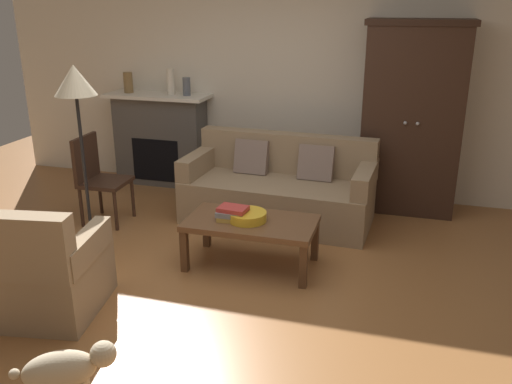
# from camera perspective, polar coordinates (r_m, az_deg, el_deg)

# --- Properties ---
(ground_plane) EXTENTS (9.60, 9.60, 0.00)m
(ground_plane) POSITION_cam_1_polar(r_m,az_deg,el_deg) (4.46, -4.19, -9.79)
(ground_plane) COLOR #9E6638
(back_wall) EXTENTS (7.20, 0.10, 2.80)m
(back_wall) POSITION_cam_1_polar(r_m,az_deg,el_deg) (6.39, 3.54, 12.47)
(back_wall) COLOR silver
(back_wall) RESTS_ON ground
(fireplace) EXTENTS (1.26, 0.48, 1.12)m
(fireplace) POSITION_cam_1_polar(r_m,az_deg,el_deg) (6.81, -9.97, 5.55)
(fireplace) COLOR #4C4947
(fireplace) RESTS_ON ground
(armoire) EXTENTS (1.06, 0.57, 2.01)m
(armoire) POSITION_cam_1_polar(r_m,az_deg,el_deg) (5.97, 16.06, 7.44)
(armoire) COLOR #382319
(armoire) RESTS_ON ground
(couch) EXTENTS (1.96, 0.94, 0.86)m
(couch) POSITION_cam_1_polar(r_m,az_deg,el_deg) (5.62, 2.44, 0.16)
(couch) COLOR #937A5B
(couch) RESTS_ON ground
(coffee_table) EXTENTS (1.10, 0.60, 0.42)m
(coffee_table) POSITION_cam_1_polar(r_m,az_deg,el_deg) (4.62, -0.52, -3.62)
(coffee_table) COLOR brown
(coffee_table) RESTS_ON ground
(fruit_bowl) EXTENTS (0.32, 0.32, 0.08)m
(fruit_bowl) POSITION_cam_1_polar(r_m,az_deg,el_deg) (4.58, -0.89, -2.56)
(fruit_bowl) COLOR gold
(fruit_bowl) RESTS_ON coffee_table
(book_stack) EXTENTS (0.26, 0.19, 0.12)m
(book_stack) POSITION_cam_1_polar(r_m,az_deg,el_deg) (4.59, -2.51, -2.27)
(book_stack) COLOR gold
(book_stack) RESTS_ON coffee_table
(mantel_vase_bronze) EXTENTS (0.11, 0.11, 0.24)m
(mantel_vase_bronze) POSITION_cam_1_polar(r_m,az_deg,el_deg) (6.85, -13.29, 11.14)
(mantel_vase_bronze) COLOR olive
(mantel_vase_bronze) RESTS_ON fireplace
(mantel_vase_cream) EXTENTS (0.09, 0.09, 0.31)m
(mantel_vase_cream) POSITION_cam_1_polar(r_m,az_deg,el_deg) (6.59, -8.96, 11.38)
(mantel_vase_cream) COLOR beige
(mantel_vase_cream) RESTS_ON fireplace
(mantel_vase_slate) EXTENTS (0.09, 0.09, 0.21)m
(mantel_vase_slate) POSITION_cam_1_polar(r_m,az_deg,el_deg) (6.52, -7.31, 10.95)
(mantel_vase_slate) COLOR #565B66
(mantel_vase_slate) RESTS_ON fireplace
(armchair_near_left) EXTENTS (0.88, 0.89, 0.88)m
(armchair_near_left) POSITION_cam_1_polar(r_m,az_deg,el_deg) (4.25, -21.58, -8.01)
(armchair_near_left) COLOR #997F60
(armchair_near_left) RESTS_ON ground
(side_chair_wooden) EXTENTS (0.46, 0.46, 0.90)m
(side_chair_wooden) POSITION_cam_1_polar(r_m,az_deg,el_deg) (5.75, -16.38, 1.84)
(side_chair_wooden) COLOR #382319
(side_chair_wooden) RESTS_ON ground
(floor_lamp) EXTENTS (0.36, 0.36, 1.67)m
(floor_lamp) POSITION_cam_1_polar(r_m,az_deg,el_deg) (4.97, -18.41, 9.99)
(floor_lamp) COLOR black
(floor_lamp) RESTS_ON ground
(dog) EXTENTS (0.51, 0.39, 0.39)m
(dog) POSITION_cam_1_polar(r_m,az_deg,el_deg) (3.34, -19.36, -17.22)
(dog) COLOR beige
(dog) RESTS_ON ground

